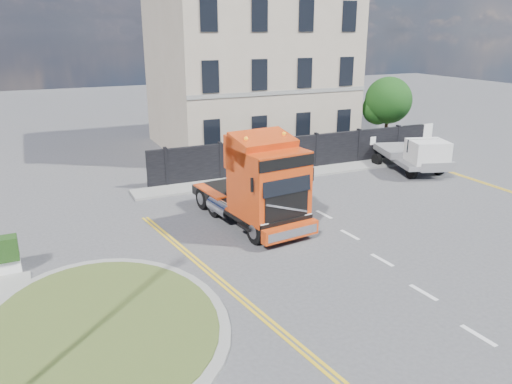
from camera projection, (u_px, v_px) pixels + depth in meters
name	position (u px, v px, depth m)	size (l,w,h in m)	color
ground	(280.00, 244.00, 19.10)	(120.00, 120.00, 0.00)	#424244
traffic_island	(103.00, 325.00, 13.71)	(6.80, 6.80, 0.17)	gray
hoarding_fence	(309.00, 152.00, 29.17)	(18.80, 0.25, 2.00)	black
georgian_building	(249.00, 61.00, 33.96)	(12.30, 10.30, 12.80)	#B1A28D
tree	(386.00, 102.00, 34.31)	(3.20, 3.20, 4.80)	#382619
pavement_far	(308.00, 172.00, 28.46)	(20.00, 1.60, 0.12)	gray
truck	(260.00, 187.00, 20.23)	(3.16, 6.71, 3.87)	black
flatbed_pickup	(419.00, 155.00, 28.01)	(3.31, 5.33, 2.05)	slate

